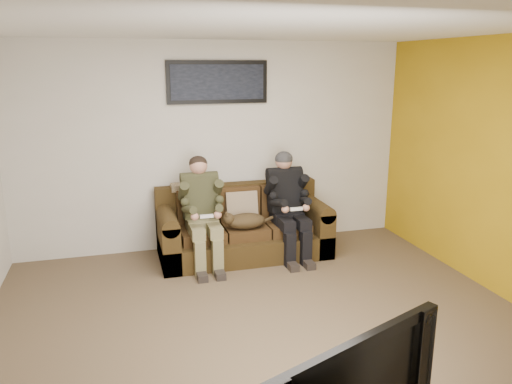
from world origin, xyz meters
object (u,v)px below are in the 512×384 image
object	(u,v)px
cat	(245,221)
person_right	(288,199)
person_left	(202,206)
framed_poster	(218,82)
sofa	(242,229)

from	to	relation	value
cat	person_right	bearing A→B (deg)	9.67
person_left	person_right	xyz separation A→B (m)	(1.06, 0.00, 0.00)
person_left	cat	distance (m)	0.53
person_left	framed_poster	xyz separation A→B (m)	(0.33, 0.56, 1.39)
person_right	framed_poster	world-z (taller)	framed_poster
person_left	person_right	bearing A→B (deg)	0.02
person_left	framed_poster	world-z (taller)	framed_poster
sofa	person_right	bearing A→B (deg)	-17.94
person_left	sofa	bearing A→B (deg)	17.98
sofa	person_right	world-z (taller)	person_right
person_right	cat	xyz separation A→B (m)	(-0.57, -0.10, -0.20)
sofa	person_right	xyz separation A→B (m)	(0.53, -0.17, 0.39)
sofa	cat	size ratio (longest dim) A/B	3.14
person_left	cat	world-z (taller)	person_left
person_left	person_right	distance (m)	1.06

